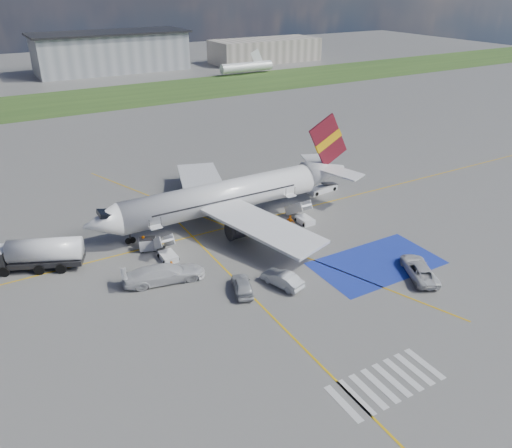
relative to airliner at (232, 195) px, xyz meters
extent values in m
plane|color=#60605E|center=(-1.51, -14.00, -3.39)|extent=(400.00, 400.00, 0.00)
cube|color=#2D4C1E|center=(-1.51, 81.00, -3.39)|extent=(400.00, 30.00, 0.01)
cube|color=gold|center=(-1.51, -2.00, -3.39)|extent=(120.00, 0.20, 0.01)
cube|color=gold|center=(-6.51, -24.00, -3.39)|extent=(0.20, 60.00, 0.01)
cube|color=gold|center=(-1.51, -2.00, -3.39)|extent=(20.71, 56.45, 0.01)
cube|color=#1B2FA2|center=(8.49, -18.00, -3.39)|extent=(14.00, 8.00, 0.01)
cube|color=silver|center=(-7.51, -32.00, -3.39)|extent=(0.60, 4.00, 0.01)
cube|color=silver|center=(-6.31, -32.00, -3.39)|extent=(0.60, 4.00, 0.01)
cube|color=silver|center=(-5.11, -32.00, -3.39)|extent=(0.60, 4.00, 0.01)
cube|color=silver|center=(-3.91, -32.00, -3.39)|extent=(0.60, 4.00, 0.01)
cube|color=silver|center=(-2.71, -32.00, -3.39)|extent=(0.60, 4.00, 0.01)
cube|color=silver|center=(-1.51, -32.00, -3.39)|extent=(0.60, 4.00, 0.01)
cube|color=silver|center=(-0.31, -32.00, -3.39)|extent=(0.60, 4.00, 0.01)
cube|color=silver|center=(0.89, -32.00, -3.39)|extent=(0.60, 4.00, 0.01)
cube|color=gray|center=(18.49, 121.00, 2.61)|extent=(48.00, 18.00, 12.00)
cube|color=gray|center=(73.49, 114.00, 0.61)|extent=(40.00, 16.00, 8.00)
cylinder|color=silver|center=(-1.51, 0.00, 0.01)|extent=(26.00, 3.90, 3.90)
cone|color=silver|center=(-16.51, 0.00, 0.01)|extent=(4.00, 3.90, 3.90)
cube|color=black|center=(-15.91, 0.00, 1.06)|extent=(1.67, 1.90, 0.82)
cone|color=silver|center=(14.69, 0.00, 0.41)|extent=(6.50, 3.90, 3.90)
cube|color=silver|center=(-0.51, -8.50, -0.59)|extent=(9.86, 15.95, 1.40)
cube|color=silver|center=(-0.51, 8.50, -0.59)|extent=(9.86, 15.95, 1.40)
cylinder|color=#38383A|center=(-1.51, -5.60, -1.99)|extent=(3.40, 2.10, 2.10)
cylinder|color=#38383A|center=(-1.51, 5.60, -1.99)|extent=(3.40, 2.10, 2.10)
cube|color=maroon|center=(14.99, 0.00, 4.81)|extent=(6.62, 0.30, 7.45)
cube|color=#E7A80C|center=(14.99, 0.00, 4.81)|extent=(4.36, 0.40, 3.08)
cube|color=silver|center=(15.29, -3.20, 1.11)|extent=(4.73, 5.95, 0.49)
cube|color=silver|center=(15.29, 3.20, 1.11)|extent=(4.73, 5.95, 0.49)
cube|color=black|center=(-1.51, -1.96, 0.36)|extent=(19.50, 0.04, 0.18)
cube|color=black|center=(-1.51, 1.96, 0.36)|extent=(19.50, 0.04, 0.18)
cube|color=silver|center=(-11.01, -4.15, -1.94)|extent=(1.40, 3.73, 2.32)
cube|color=silver|center=(-11.01, -2.25, -0.89)|extent=(1.40, 1.00, 0.12)
cylinder|color=black|center=(-11.71, -2.25, -0.34)|extent=(0.06, 0.06, 1.10)
cylinder|color=black|center=(-10.31, -2.25, -0.34)|extent=(0.06, 0.06, 1.10)
cube|color=silver|center=(-11.01, -5.75, -3.04)|extent=(1.60, 2.40, 0.70)
cube|color=silver|center=(7.49, -4.15, -1.94)|extent=(1.40, 3.73, 2.32)
cube|color=silver|center=(7.49, -2.25, -0.89)|extent=(1.40, 1.00, 0.12)
cylinder|color=black|center=(6.79, -2.25, -0.34)|extent=(0.06, 0.06, 1.10)
cylinder|color=black|center=(8.19, -2.25, -0.34)|extent=(0.06, 0.06, 1.10)
cube|color=silver|center=(7.49, -5.75, -3.04)|extent=(1.60, 2.40, 0.70)
cylinder|color=silver|center=(-22.86, -0.95, -1.17)|extent=(7.93, 5.36, 2.55)
cube|color=black|center=(-22.86, -0.95, -2.45)|extent=(7.93, 5.36, 0.55)
cube|color=silver|center=(-12.25, -2.63, -2.59)|extent=(2.14, 1.64, 1.32)
cube|color=black|center=(-12.25, -2.63, -1.88)|extent=(2.02, 1.52, 0.11)
cube|color=silver|center=(15.70, 1.49, -3.01)|extent=(4.68, 1.90, 0.76)
cube|color=black|center=(16.84, 1.58, -2.35)|extent=(3.07, 1.39, 0.85)
imported|color=#AAACB1|center=(-6.90, -15.44, -2.63)|extent=(3.16, 4.81, 1.52)
imported|color=#B1B4B8|center=(-2.88, -16.49, -2.62)|extent=(2.89, 4.94, 1.54)
imported|color=silver|center=(10.60, -22.05, -2.43)|extent=(4.42, 5.67, 1.93)
imported|color=silver|center=(-12.97, -9.73, -2.16)|extent=(6.66, 3.76, 2.46)
imported|color=orange|center=(-11.75, -8.90, -2.60)|extent=(0.70, 0.64, 1.59)
imported|color=orange|center=(-12.61, -2.40, -2.47)|extent=(1.12, 1.13, 1.84)
imported|color=orange|center=(4.78, -6.39, -2.42)|extent=(1.10, 1.18, 1.94)
camera|label=1|loc=(-26.62, -52.16, 24.76)|focal=35.00mm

